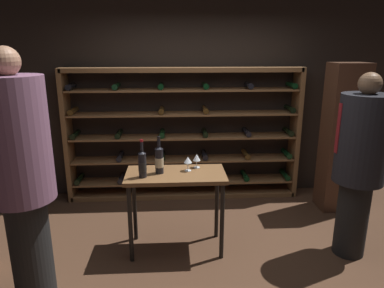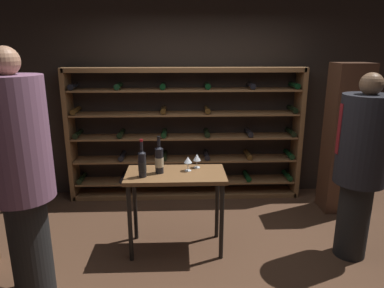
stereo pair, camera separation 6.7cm
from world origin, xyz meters
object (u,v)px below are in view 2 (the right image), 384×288
Objects in this scene: wine_glass_stemmed_left at (197,158)px; wine_rack at (186,135)px; display_cabinet at (344,139)px; wine_bottle_black_capsule at (159,159)px; wine_glass_stemmed_right at (188,160)px; wine_bottle_green_slim at (142,164)px; person_host_in_suit at (361,161)px; person_guest_khaki at (20,168)px; tasting_table at (176,184)px.

wine_rack is at bearing 94.15° from wine_glass_stemmed_left.
display_cabinet is 2.44m from wine_bottle_black_capsule.
wine_glass_stemmed_right is at bearing -90.33° from wine_rack.
wine_bottle_green_slim is (-0.45, -1.46, 0.09)m from wine_rack.
person_host_in_suit is 1.11m from display_cabinet.
wine_glass_stemmed_right is (1.35, 0.71, -0.19)m from person_guest_khaki.
person_guest_khaki is 3.04m from person_host_in_suit.
wine_bottle_green_slim is 0.47m from wine_glass_stemmed_right.
person_guest_khaki is 13.96× the size of wine_glass_stemmed_left.
wine_rack is 2.05m from display_cabinet.
wine_glass_stemmed_left is at bearing 24.23° from wine_bottle_green_slim.
person_guest_khaki is (-1.22, -0.65, 0.42)m from tasting_table.
tasting_table is (-0.13, -1.37, -0.17)m from wine_rack.
wine_bottle_green_slim reaches higher than wine_glass_stemmed_left.
wine_glass_stemmed_right is (-0.01, -1.31, 0.06)m from wine_rack.
wine_bottle_black_capsule is 0.29m from wine_glass_stemmed_right.
wine_bottle_black_capsule is (1.06, 0.66, -0.16)m from person_guest_khaki.
person_guest_khaki is 5.50× the size of wine_bottle_green_slim.
wine_bottle_green_slim is at bearing -107.23° from wine_rack.
person_guest_khaki is 1.10× the size of display_cabinet.
wine_glass_stemmed_right is at bearing -45.82° from person_guest_khaki.
wine_glass_stemmed_right is at bearing -136.55° from wine_glass_stemmed_left.
wine_glass_stemmed_right is 0.13m from wine_glass_stemmed_left.
wine_bottle_green_slim reaches higher than wine_glass_stemmed_right.
person_guest_khaki reaches higher than wine_rack.
display_cabinet is 5.00× the size of wine_bottle_green_slim.
wine_rack is 8.43× the size of wine_bottle_black_capsule.
person_guest_khaki is at bearing -150.86° from wine_glass_stemmed_left.
wine_glass_stemmed_left is at bearing -44.59° from person_guest_khaki.
wine_rack is 1.73× the size of person_host_in_suit.
tasting_table is at bearing 16.43° from wine_bottle_green_slim.
person_host_in_suit is 2.10m from wine_bottle_green_slim.
wine_bottle_green_slim is 2.53× the size of wine_glass_stemmed_right.
wine_bottle_green_slim is (0.90, 0.56, -0.16)m from person_guest_khaki.
wine_glass_stemmed_right is (0.13, 0.06, 0.23)m from tasting_table.
person_host_in_suit is at bearing -43.31° from wine_rack.
person_host_in_suit is at bearing -5.72° from wine_bottle_black_capsule.
wine_bottle_black_capsule reaches higher than wine_glass_stemmed_left.
person_guest_khaki is at bearing -152.09° from wine_glass_stemmed_right.
display_cabinet is at bearing -14.06° from wine_rack.
wine_glass_stemmed_left is at bearing 43.45° from wine_glass_stemmed_right.
wine_bottle_black_capsule is at bearing -170.23° from wine_glass_stemmed_right.
wine_rack is 21.44× the size of wine_glass_stemmed_left.
tasting_table is 2.30m from display_cabinet.
wine_bottle_green_slim and wine_bottle_black_capsule have the same top height.
wine_bottle_green_slim is at bearing -41.84° from person_guest_khaki.
person_host_in_suit is 12.42× the size of wine_glass_stemmed_left.
wine_glass_stemmed_right is at bearing 9.77° from wine_bottle_black_capsule.
wine_bottle_black_capsule is (-0.16, 0.01, 0.26)m from tasting_table.
wine_bottle_black_capsule is at bearing -159.88° from wine_glass_stemmed_left.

